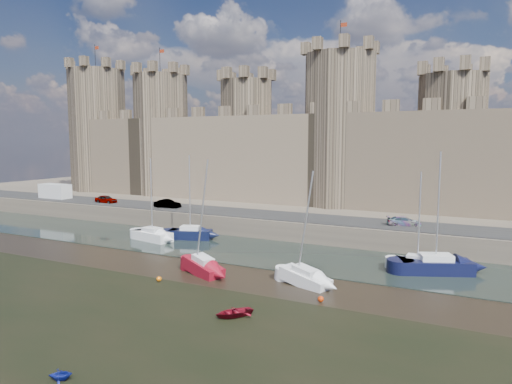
# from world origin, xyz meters

# --- Properties ---
(ground) EXTENTS (160.00, 160.00, 0.00)m
(ground) POSITION_xyz_m (0.00, 0.00, 0.00)
(ground) COLOR black
(ground) RESTS_ON ground
(seaweed_patch) EXTENTS (70.00, 34.00, 0.01)m
(seaweed_patch) POSITION_xyz_m (0.00, -6.00, 0.01)
(seaweed_patch) COLOR black
(seaweed_patch) RESTS_ON ground
(water_channel) EXTENTS (160.00, 12.00, 0.08)m
(water_channel) POSITION_xyz_m (0.00, 24.00, 0.04)
(water_channel) COLOR black
(water_channel) RESTS_ON ground
(quay) EXTENTS (160.00, 60.00, 2.50)m
(quay) POSITION_xyz_m (0.00, 60.00, 1.25)
(quay) COLOR #4C443A
(quay) RESTS_ON ground
(road) EXTENTS (160.00, 7.00, 0.10)m
(road) POSITION_xyz_m (0.00, 34.00, 2.55)
(road) COLOR black
(road) RESTS_ON quay
(castle) EXTENTS (108.50, 11.00, 29.00)m
(castle) POSITION_xyz_m (-0.64, 48.00, 11.67)
(castle) COLOR #42382B
(castle) RESTS_ON quay
(car_0) EXTENTS (3.81, 1.56, 1.29)m
(car_0) POSITION_xyz_m (-31.73, 33.07, 3.15)
(car_0) COLOR gray
(car_0) RESTS_ON quay
(car_1) EXTENTS (4.13, 1.84, 1.32)m
(car_1) POSITION_xyz_m (-19.53, 33.05, 3.16)
(car_1) COLOR gray
(car_1) RESTS_ON quay
(car_2) EXTENTS (4.18, 2.70, 1.13)m
(car_2) POSITION_xyz_m (14.22, 33.94, 3.06)
(car_2) COLOR gray
(car_2) RESTS_ON quay
(van) EXTENTS (5.82, 2.39, 2.52)m
(van) POSITION_xyz_m (-43.89, 33.50, 3.76)
(van) COLOR silver
(van) RESTS_ON quay
(sailboat_0) EXTENTS (5.80, 3.16, 10.27)m
(sailboat_0) POSITION_xyz_m (-14.43, 23.22, 0.80)
(sailboat_0) COLOR silver
(sailboat_0) RESTS_ON ground
(sailboat_1) EXTENTS (5.70, 3.60, 10.66)m
(sailboat_1) POSITION_xyz_m (-10.65, 26.05, 0.83)
(sailboat_1) COLOR black
(sailboat_1) RESTS_ON ground
(sailboat_2) EXTENTS (4.51, 1.97, 9.55)m
(sailboat_2) POSITION_xyz_m (17.03, 23.98, 0.78)
(sailboat_2) COLOR silver
(sailboat_2) RESTS_ON ground
(sailboat_3) EXTENTS (7.01, 4.83, 11.46)m
(sailboat_3) POSITION_xyz_m (18.68, 23.86, 0.86)
(sailboat_3) COLOR black
(sailboat_3) RESTS_ON ground
(sailboat_4) EXTENTS (4.99, 3.49, 10.87)m
(sailboat_4) POSITION_xyz_m (-0.93, 13.98, 0.79)
(sailboat_4) COLOR maroon
(sailboat_4) RESTS_ON ground
(sailboat_5) EXTENTS (4.98, 3.15, 10.03)m
(sailboat_5) POSITION_xyz_m (8.79, 15.20, 0.73)
(sailboat_5) COLOR silver
(sailboat_5) RESTS_ON ground
(dinghy_1) EXTENTS (1.61, 1.53, 0.67)m
(dinghy_1) POSITION_xyz_m (2.90, -5.57, 0.33)
(dinghy_1) COLOR navy
(dinghy_1) RESTS_ON ground
(dinghy_4) EXTENTS (3.28, 3.44, 0.58)m
(dinghy_4) POSITION_xyz_m (6.71, 6.17, 0.29)
(dinghy_4) COLOR maroon
(dinghy_4) RESTS_ON ground
(buoy_1) EXTENTS (0.46, 0.46, 0.46)m
(buoy_1) POSITION_xyz_m (-3.25, 10.36, 0.23)
(buoy_1) COLOR orange
(buoy_1) RESTS_ON ground
(buoy_3) EXTENTS (0.48, 0.48, 0.48)m
(buoy_3) POSITION_xyz_m (11.37, 11.78, 0.24)
(buoy_3) COLOR #C13008
(buoy_3) RESTS_ON ground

